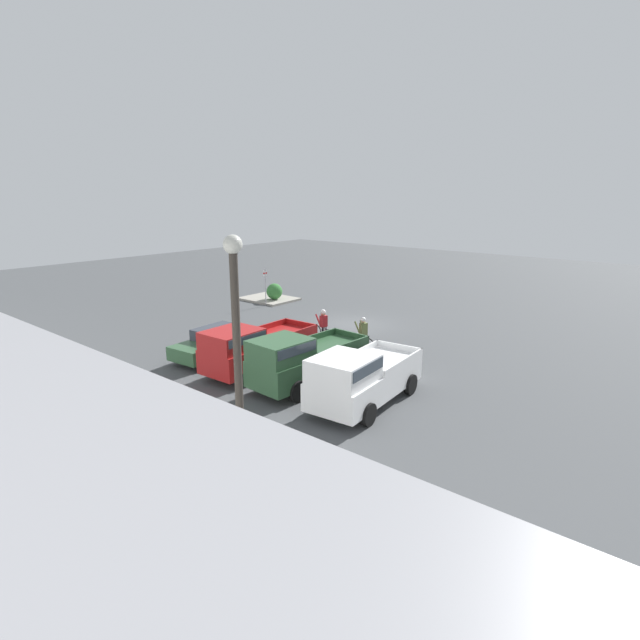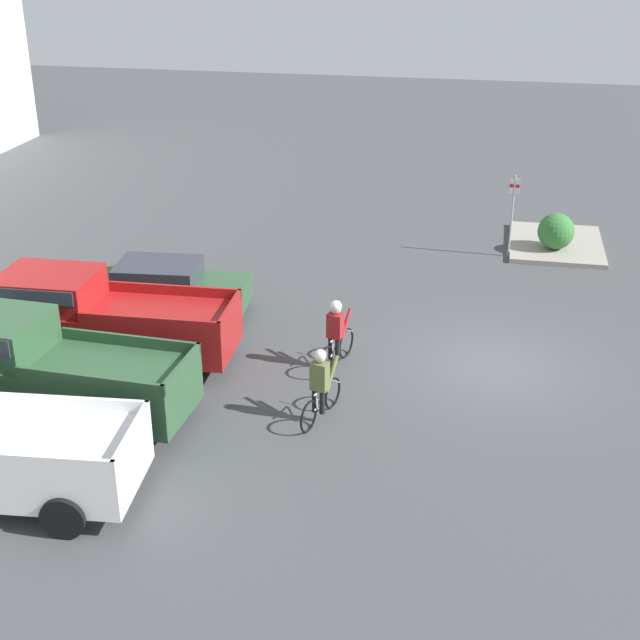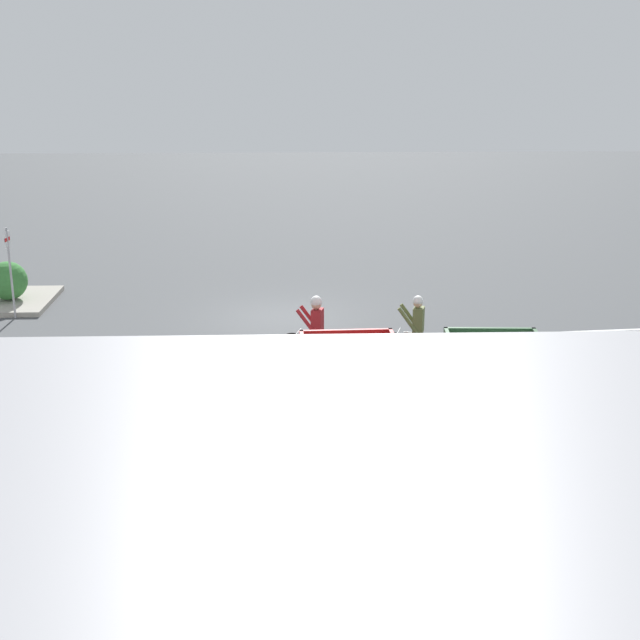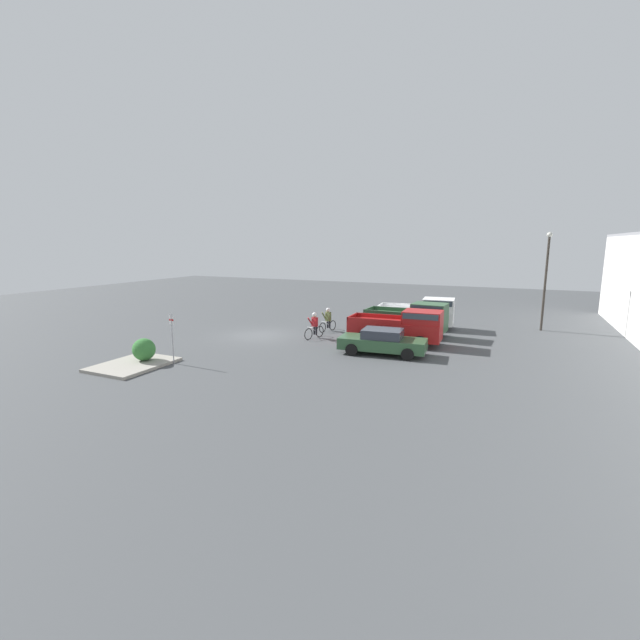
{
  "view_description": "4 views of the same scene",
  "coord_description": "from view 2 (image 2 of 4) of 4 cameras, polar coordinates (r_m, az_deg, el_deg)",
  "views": [
    {
      "loc": [
        -16.7,
        23.1,
        7.51
      ],
      "look_at": [
        -0.85,
        4.04,
        1.2
      ],
      "focal_mm": 28.0,
      "sensor_mm": 36.0,
      "label": 1
    },
    {
      "loc": [
        -19.21,
        0.38,
        9.79
      ],
      "look_at": [
        -0.85,
        4.04,
        1.2
      ],
      "focal_mm": 50.0,
      "sensor_mm": 36.0,
      "label": 2
    },
    {
      "loc": [
        -0.21,
        23.9,
        7.38
      ],
      "look_at": [
        -0.85,
        4.04,
        1.2
      ],
      "focal_mm": 50.0,
      "sensor_mm": 36.0,
      "label": 3
    },
    {
      "loc": [
        23.6,
        15.28,
        6.04
      ],
      "look_at": [
        -0.85,
        4.04,
        1.2
      ],
      "focal_mm": 24.0,
      "sensor_mm": 36.0,
      "label": 4
    }
  ],
  "objects": [
    {
      "name": "shrub",
      "position": [
        28.9,
        14.87,
        5.51
      ],
      "size": [
        1.14,
        1.14,
        1.14
      ],
      "color": "#337033",
      "rests_on": "curb_island"
    },
    {
      "name": "fire_lane_sign",
      "position": [
        28.05,
        12.22,
        7.0
      ],
      "size": [
        0.06,
        0.3,
        2.58
      ],
      "color": "#9E9EA3",
      "rests_on": "ground_plane"
    },
    {
      "name": "cyclist_0",
      "position": [
        20.75,
        1.02,
        -0.81
      ],
      "size": [
        1.79,
        0.62,
        1.71
      ],
      "color": "black",
      "rests_on": "ground_plane"
    },
    {
      "name": "sedan_0",
      "position": [
        24.03,
        -10.25,
        2.05
      ],
      "size": [
        2.27,
        4.86,
        1.41
      ],
      "color": "#2D5133",
      "rests_on": "ground_plane"
    },
    {
      "name": "curb_island",
      "position": [
        29.73,
        14.86,
        4.72
      ],
      "size": [
        3.74,
        2.92,
        0.15
      ],
      "primitive_type": "cube",
      "color": "gray",
      "rests_on": "ground_plane"
    },
    {
      "name": "pickup_truck_1",
      "position": [
        19.42,
        -17.07,
        -2.96
      ],
      "size": [
        2.36,
        5.36,
        2.22
      ],
      "color": "#2D5133",
      "rests_on": "ground_plane"
    },
    {
      "name": "pickup_truck_2",
      "position": [
        21.65,
        -13.84,
        0.23
      ],
      "size": [
        2.35,
        5.58,
        2.12
      ],
      "color": "maroon",
      "rests_on": "ground_plane"
    },
    {
      "name": "cyclist_1",
      "position": [
        18.62,
        0.03,
        -4.12
      ],
      "size": [
        1.76,
        0.61,
        1.66
      ],
      "color": "black",
      "rests_on": "ground_plane"
    },
    {
      "name": "ground_plane",
      "position": [
        21.57,
        11.05,
        -2.85
      ],
      "size": [
        80.0,
        80.0,
        0.0
      ],
      "primitive_type": "plane",
      "color": "#424447"
    }
  ]
}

